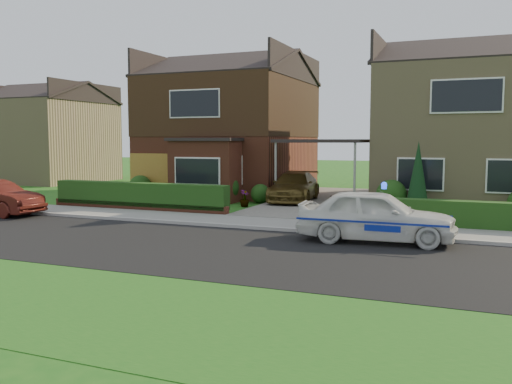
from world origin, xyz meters
The scene contains 24 objects.
ground centered at (0.00, 0.00, 0.00)m, with size 120.00×120.00×0.00m, color #185416.
road centered at (0.00, 0.00, 0.00)m, with size 60.00×6.00×0.02m, color black.
kerb centered at (0.00, 3.05, 0.06)m, with size 60.00×0.16×0.12m, color #9E9993.
sidewalk centered at (0.00, 4.10, 0.05)m, with size 60.00×2.00×0.10m, color slate.
grass_verge centered at (0.00, -5.00, 0.00)m, with size 60.00×4.00×0.01m, color #185416.
driveway centered at (0.00, 11.00, 0.06)m, with size 3.80×12.00×0.12m, color #666059.
house_left centered at (-5.78, 13.90, 3.81)m, with size 7.50×9.53×7.25m.
house_right centered at (5.80, 13.99, 3.66)m, with size 7.50×8.06×7.25m.
carport_link centered at (0.00, 10.95, 2.66)m, with size 3.80×3.00×2.77m.
garage_door centered at (-8.25, 9.96, 1.05)m, with size 2.20×0.10×2.10m, color olive.
dwarf_wall centered at (-5.80, 5.30, 0.18)m, with size 7.70×0.25×0.36m, color brown.
hedge_left centered at (-5.80, 5.45, 0.00)m, with size 7.50×0.55×0.90m, color #173310.
hedge_right centered at (5.80, 5.35, 0.00)m, with size 7.50×0.55×0.80m, color #173310.
shrub_left_far centered at (-8.50, 9.50, 0.54)m, with size 1.08×1.08×1.08m, color #173310.
shrub_left_mid centered at (-4.00, 9.30, 0.66)m, with size 1.32×1.32×1.32m, color #173310.
shrub_left_near centered at (-2.40, 9.60, 0.42)m, with size 0.84×0.84×0.84m, color #173310.
shrub_right_near centered at (3.20, 9.40, 0.60)m, with size 1.20×1.20×1.20m, color #173310.
conifer_a centered at (4.20, 9.20, 1.30)m, with size 0.90×0.90×2.60m, color black.
neighbour_left centered at (-20.00, 16.00, 2.60)m, with size 6.50×7.00×5.20m, color tan.
police_car centered at (3.79, 2.40, 0.71)m, with size 3.82×4.27×1.58m.
driveway_car centered at (-1.00, 10.05, 0.74)m, with size 1.72×4.24×1.23m, color brown.
potted_plant_a centered at (-6.99, 6.22, 0.39)m, with size 0.41×0.28×0.79m, color gray.
potted_plant_b centered at (-3.58, 6.00, 0.35)m, with size 0.39×0.31×0.70m, color gray.
potted_plant_c centered at (-2.50, 8.08, 0.35)m, with size 0.39×0.39×0.69m, color gray.
Camera 1 is at (6.23, -12.12, 2.74)m, focal length 38.00 mm.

